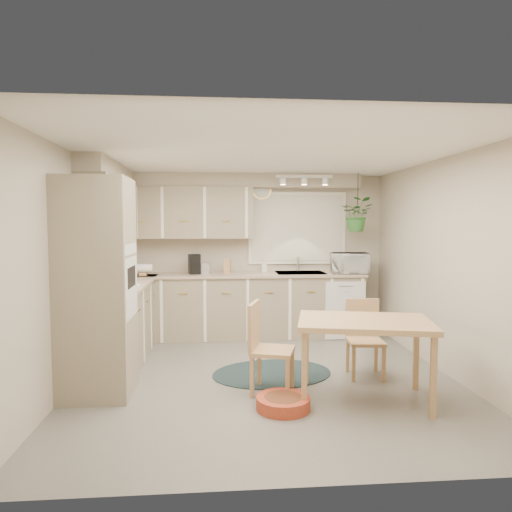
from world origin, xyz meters
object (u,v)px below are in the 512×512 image
(dining_table, at_px, (364,360))
(pet_bed, at_px, (283,403))
(chair_left, at_px, (273,348))
(microwave, at_px, (350,261))
(chair_back, at_px, (365,339))
(braided_rug, at_px, (272,373))

(dining_table, distance_m, pet_bed, 0.87)
(dining_table, xyz_separation_m, chair_left, (-0.83, 0.25, 0.06))
(microwave, bearing_deg, chair_left, -114.20)
(chair_left, bearing_deg, dining_table, 90.17)
(dining_table, xyz_separation_m, pet_bed, (-0.79, -0.16, -0.33))
(pet_bed, distance_m, microwave, 3.10)
(chair_back, bearing_deg, chair_left, 24.87)
(braided_rug, bearing_deg, pet_bed, -90.88)
(microwave, bearing_deg, pet_bed, -109.06)
(braided_rug, bearing_deg, microwave, 50.14)
(chair_left, relative_size, pet_bed, 1.83)
(chair_back, xyz_separation_m, pet_bed, (-1.01, -0.80, -0.36))
(dining_table, relative_size, microwave, 2.26)
(braided_rug, bearing_deg, chair_back, -10.32)
(chair_left, relative_size, chair_back, 1.08)
(chair_left, xyz_separation_m, microwave, (1.40, 2.17, 0.68))
(dining_table, height_order, chair_back, chair_back)
(chair_left, bearing_deg, braided_rug, -169.39)
(pet_bed, relative_size, microwave, 0.91)
(braided_rug, xyz_separation_m, pet_bed, (-0.02, -0.98, 0.05))
(chair_left, xyz_separation_m, chair_back, (1.06, 0.38, -0.03))
(dining_table, xyz_separation_m, microwave, (0.56, 2.42, 0.74))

